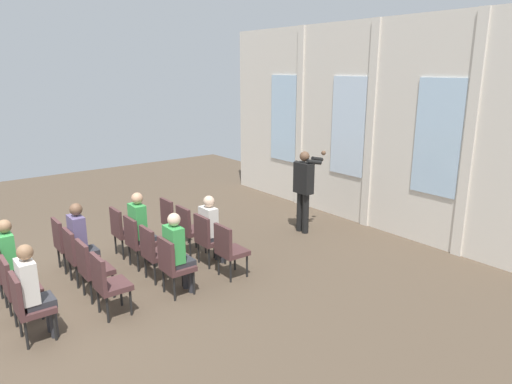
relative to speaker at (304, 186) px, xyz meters
name	(u,v)px	position (x,y,z in m)	size (l,w,h in m)	color
ground_plane	(29,306)	(-0.10, -5.52, -1.03)	(18.19, 18.19, 0.00)	brown
rear_partition	(351,124)	(-0.07, 1.47, 1.19)	(8.32, 0.14, 4.45)	silver
speaker	(304,186)	(0.00, 0.00, 0.00)	(0.52, 0.69, 1.77)	black
mic_stand	(302,211)	(-0.31, 0.27, -0.70)	(0.28, 0.28, 1.55)	black
chair_r0_c0	(172,218)	(-1.10, -2.57, -0.50)	(0.46, 0.44, 0.94)	black
chair_r0_c1	(189,227)	(-0.43, -2.57, -0.50)	(0.46, 0.44, 0.94)	black
chair_r0_c2	(208,237)	(0.23, -2.57, -0.50)	(0.46, 0.44, 0.94)	black
audience_r0_c2	(211,226)	(0.23, -2.49, -0.32)	(0.36, 0.39, 1.29)	#2D2D33
chair_r0_c3	(229,248)	(0.90, -2.57, -0.50)	(0.46, 0.44, 0.94)	black
chair_r1_c0	(123,229)	(-1.10, -3.61, -0.50)	(0.46, 0.44, 0.94)	black
chair_r1_c1	(137,239)	(-0.43, -3.61, -0.50)	(0.46, 0.44, 0.94)	black
audience_r1_c1	(141,226)	(-0.43, -3.53, -0.28)	(0.36, 0.39, 1.37)	#2D2D33
chair_r1_c2	(154,250)	(0.23, -3.61, -0.50)	(0.46, 0.44, 0.94)	black
chair_r1_c3	(173,263)	(0.90, -3.61, -0.50)	(0.46, 0.44, 0.94)	black
audience_r1_c3	(177,249)	(0.90, -3.53, -0.30)	(0.36, 0.39, 1.33)	#2D2D33
chair_r2_c0	(65,241)	(-1.10, -4.65, -0.50)	(0.46, 0.44, 0.94)	black
chair_r2_c1	(77,253)	(-0.43, -4.65, -0.50)	(0.46, 0.44, 0.94)	black
audience_r2_c1	(81,239)	(-0.43, -4.57, -0.28)	(0.36, 0.39, 1.37)	#2D2D33
chair_r2_c2	(91,266)	(0.23, -4.65, -0.50)	(0.46, 0.44, 0.94)	black
chair_r2_c3	(107,281)	(0.90, -4.65, -0.50)	(0.46, 0.44, 0.94)	black
chair_r3_c1	(7,269)	(-0.43, -5.69, -0.50)	(0.46, 0.44, 0.94)	black
audience_r3_c1	(11,256)	(-0.43, -5.60, -0.31)	(0.36, 0.39, 1.30)	#2D2D33
chair_r3_c2	(16,285)	(0.23, -5.69, -0.50)	(0.46, 0.44, 0.94)	black
chair_r3_c3	(28,303)	(0.90, -5.69, -0.50)	(0.46, 0.44, 0.94)	black
audience_r3_c3	(33,287)	(0.90, -5.60, -0.30)	(0.36, 0.39, 1.32)	#2D2D33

